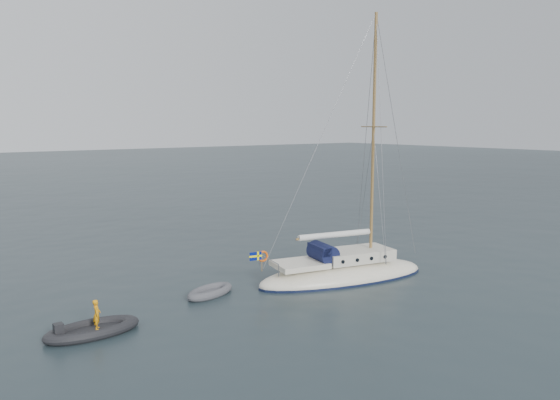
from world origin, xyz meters
TOP-DOWN VIEW (x-y plane):
  - ground at (0.00, 0.00)m, footprint 300.00×300.00m
  - sailboat at (-0.18, -2.80)m, footprint 10.18×3.05m
  - dinghy at (-7.19, -0.90)m, footprint 2.82×1.27m
  - rib at (-13.38, -2.42)m, footprint 3.77×1.71m

SIDE VIEW (x-z plane):
  - ground at x=0.00m, z-range 0.00..0.00m
  - dinghy at x=-7.19m, z-range -0.02..0.38m
  - rib at x=-13.38m, z-range -0.48..0.92m
  - sailboat at x=-0.18m, z-range -6.15..8.35m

